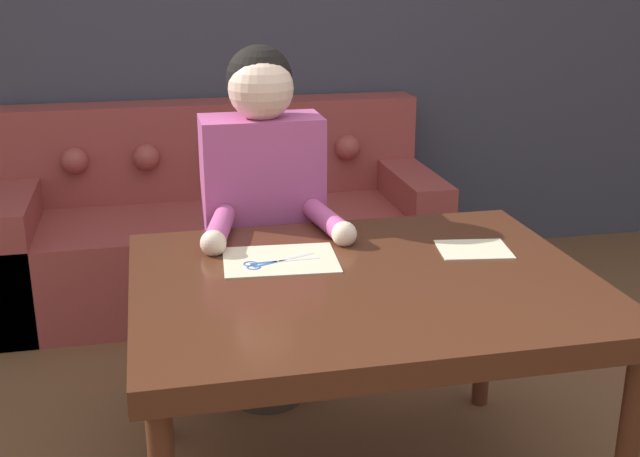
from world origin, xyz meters
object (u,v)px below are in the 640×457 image
person (264,227)px  couch (221,230)px  scissors (268,263)px  dining_table (364,300)px

person → couch: bearing=93.1°
person → scissors: bearing=-96.8°
couch → dining_table: bearing=-82.0°
scissors → dining_table: bearing=-31.8°
person → scissors: size_ratio=5.72×
couch → person: person is taller
couch → scissors: (-0.00, -1.59, 0.42)m
dining_table → scissors: scissors is taller
scissors → person: bearing=83.2°
dining_table → couch: 1.79m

